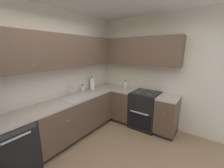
# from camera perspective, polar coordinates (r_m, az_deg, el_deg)

# --- Properties ---
(wall_back) EXTENTS (3.97, 0.05, 2.67)m
(wall_back) POSITION_cam_1_polar(r_m,az_deg,el_deg) (3.06, -25.48, 2.25)
(wall_back) COLOR beige
(wall_back) RESTS_ON ground_plane
(wall_right) EXTENTS (0.05, 3.24, 2.67)m
(wall_right) POSITION_cam_1_polar(r_m,az_deg,el_deg) (3.59, 18.30, 4.37)
(wall_right) COLOR beige
(wall_right) RESTS_ON ground_plane
(dishwasher) EXTENTS (0.60, 0.63, 0.85)m
(dishwasher) POSITION_cam_1_polar(r_m,az_deg,el_deg) (2.80, -35.84, -20.30)
(dishwasher) COLOR black
(dishwasher) RESTS_ON ground_plane
(lower_cabinets_back) EXTENTS (1.86, 0.62, 0.85)m
(lower_cabinets_back) POSITION_cam_1_polar(r_m,az_deg,el_deg) (3.29, -14.75, -12.87)
(lower_cabinets_back) COLOR brown
(lower_cabinets_back) RESTS_ON ground_plane
(countertop_back) EXTENTS (3.07, 0.60, 0.03)m
(countertop_back) POSITION_cam_1_polar(r_m,az_deg,el_deg) (3.12, -15.23, -5.70)
(countertop_back) COLOR #B7A89E
(countertop_back) RESTS_ON lower_cabinets_back
(lower_cabinets_right) EXTENTS (0.62, 1.55, 0.85)m
(lower_cabinets_right) POSITION_cam_1_polar(r_m,az_deg,el_deg) (3.62, 12.29, -10.24)
(lower_cabinets_right) COLOR brown
(lower_cabinets_right) RESTS_ON ground_plane
(countertop_right) EXTENTS (0.60, 1.55, 0.03)m
(countertop_right) POSITION_cam_1_polar(r_m,az_deg,el_deg) (3.47, 12.63, -3.63)
(countertop_right) COLOR #B7A89E
(countertop_right) RESTS_ON lower_cabinets_right
(oven_range) EXTENTS (0.68, 0.62, 1.03)m
(oven_range) POSITION_cam_1_polar(r_m,az_deg,el_deg) (3.61, 13.28, -10.02)
(oven_range) COLOR black
(oven_range) RESTS_ON ground_plane
(upper_cabinets_back) EXTENTS (2.75, 0.34, 0.66)m
(upper_cabinets_back) POSITION_cam_1_polar(r_m,az_deg,el_deg) (2.98, -20.59, 12.24)
(upper_cabinets_back) COLOR brown
(upper_cabinets_right) EXTENTS (0.32, 2.10, 0.66)m
(upper_cabinets_right) POSITION_cam_1_polar(r_m,az_deg,el_deg) (3.57, 9.83, 12.95)
(upper_cabinets_right) COLOR brown
(sink) EXTENTS (0.59, 0.40, 0.10)m
(sink) POSITION_cam_1_polar(r_m,az_deg,el_deg) (3.13, -14.26, -6.01)
(sink) COLOR #B7B7BC
(sink) RESTS_ON countertop_back
(faucet) EXTENTS (0.07, 0.16, 0.24)m
(faucet) POSITION_cam_1_polar(r_m,az_deg,el_deg) (3.24, -16.78, -2.16)
(faucet) COLOR silver
(faucet) RESTS_ON countertop_back
(soap_bottle) EXTENTS (0.07, 0.07, 0.18)m
(soap_bottle) POSITION_cam_1_polar(r_m,az_deg,el_deg) (3.49, -11.89, -1.86)
(soap_bottle) COLOR silver
(soap_bottle) RESTS_ON countertop_back
(paper_towel_roll) EXTENTS (0.11, 0.11, 0.36)m
(paper_towel_roll) POSITION_cam_1_polar(r_m,az_deg,el_deg) (3.67, -8.04, 0.20)
(paper_towel_roll) COLOR white
(paper_towel_roll) RESTS_ON countertop_back
(oil_bottle) EXTENTS (0.08, 0.08, 0.24)m
(oil_bottle) POSITION_cam_1_polar(r_m,az_deg,el_deg) (3.65, 5.44, -0.39)
(oil_bottle) COLOR beige
(oil_bottle) RESTS_ON countertop_right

